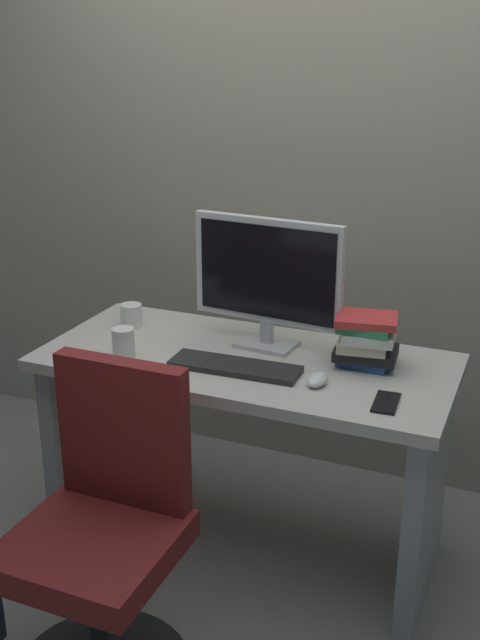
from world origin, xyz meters
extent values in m
plane|color=gray|center=(0.00, 0.00, 0.00)|extent=(9.00, 9.00, 0.00)
cube|color=#9E9384|center=(0.00, 0.74, 1.50)|extent=(6.40, 0.10, 3.00)
cube|color=beige|center=(0.00, 0.00, 0.73)|extent=(1.39, 0.64, 0.04)
cube|color=#B2B2B7|center=(-0.64, 0.00, 0.36)|extent=(0.06, 0.56, 0.71)
cube|color=#B2B2B7|center=(0.64, 0.00, 0.36)|extent=(0.06, 0.56, 0.71)
cylinder|color=black|center=(-0.14, -0.75, 0.23)|extent=(0.05, 0.05, 0.39)
cube|color=maroon|center=(-0.14, -0.75, 0.46)|extent=(0.44, 0.44, 0.08)
cube|color=maroon|center=(-0.14, -0.56, 0.72)|extent=(0.40, 0.06, 0.44)
cube|color=silver|center=(0.03, 0.12, 0.76)|extent=(0.21, 0.16, 0.02)
cube|color=silver|center=(0.03, 0.12, 0.81)|extent=(0.04, 0.03, 0.08)
cube|color=silver|center=(0.03, 0.12, 1.03)|extent=(0.54, 0.08, 0.36)
cube|color=black|center=(0.03, 0.10, 1.03)|extent=(0.50, 0.05, 0.32)
cube|color=#262626|center=(0.01, -0.11, 0.76)|extent=(0.43, 0.15, 0.02)
ellipsoid|color=white|center=(0.29, -0.12, 0.77)|extent=(0.06, 0.10, 0.03)
cylinder|color=white|center=(-0.38, -0.16, 0.81)|extent=(0.08, 0.08, 0.10)
cylinder|color=white|center=(-0.51, 0.11, 0.80)|extent=(0.08, 0.08, 0.09)
cube|color=#3359A5|center=(0.39, 0.09, 0.77)|extent=(0.17, 0.12, 0.03)
cube|color=black|center=(0.39, 0.09, 0.80)|extent=(0.21, 0.17, 0.03)
cube|color=beige|center=(0.38, 0.07, 0.83)|extent=(0.17, 0.16, 0.03)
cube|color=white|center=(0.40, 0.08, 0.87)|extent=(0.18, 0.17, 0.03)
cube|color=#338C59|center=(0.39, 0.07, 0.90)|extent=(0.17, 0.13, 0.03)
cube|color=red|center=(0.39, 0.07, 0.92)|extent=(0.22, 0.18, 0.02)
cube|color=black|center=(0.52, -0.17, 0.76)|extent=(0.08, 0.15, 0.01)
camera|label=1|loc=(0.91, -2.21, 1.76)|focal=42.96mm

